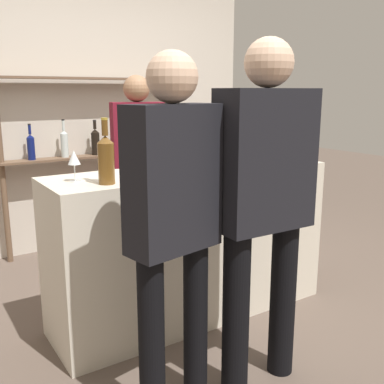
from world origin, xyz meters
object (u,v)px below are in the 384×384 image
Objects in this scene: counter_bottle_0 at (165,147)px; counter_bottle_2 at (189,147)px; ice_bucket at (225,150)px; customer_center at (264,193)px; customer_left at (173,211)px; wine_glass at (74,159)px; counter_bottle_1 at (106,158)px; server_behind_counter at (138,158)px; counter_bottle_3 at (252,147)px.

counter_bottle_0 is 0.17m from counter_bottle_2.
customer_center reaches higher than ice_bucket.
wine_glass is at bearing 2.75° from customer_left.
counter_bottle_2 is at bearing -46.80° from customer_left.
server_behind_counter is at bearing 56.14° from counter_bottle_1.
counter_bottle_3 is (1.05, 0.02, -0.01)m from counter_bottle_1.
counter_bottle_1 is 1.04× the size of counter_bottle_3.
counter_bottle_0 reaches higher than counter_bottle_3.
customer_left is at bearing 84.58° from customer_center.
customer_center is (-0.19, -1.75, 0.06)m from server_behind_counter.
counter_bottle_3 is 1.18m from wine_glass.
customer_center is (-0.15, -0.91, -0.12)m from counter_bottle_2.
ice_bucket is 0.13× the size of customer_center.
wine_glass is 0.81m from customer_left.
counter_bottle_0 is 0.59m from counter_bottle_3.
customer_left is at bearing -126.44° from counter_bottle_2.
wine_glass is at bearing -168.71° from counter_bottle_0.
server_behind_counter reaches higher than ice_bucket.
counter_bottle_1 is 0.21× the size of customer_left.
counter_bottle_0 is at bearing -0.23° from server_behind_counter.
counter_bottle_3 is at bearing -30.54° from counter_bottle_2.
customer_left reaches higher than counter_bottle_2.
counter_bottle_0 is 0.21× the size of customer_left.
server_behind_counter is at bearing 87.57° from counter_bottle_2.
counter_bottle_2 is at bearing -7.71° from customer_center.
ice_bucket is (1.02, -0.04, -0.02)m from wine_glass.
wine_glass is (-0.12, 0.16, -0.01)m from counter_bottle_1.
server_behind_counter is at bearing 76.15° from counter_bottle_0.
server_behind_counter is at bearing 100.15° from ice_bucket.
customer_center is at bearing -114.46° from ice_bucket.
customer_left is 0.96× the size of customer_center.
counter_bottle_1 is 1.55× the size of ice_bucket.
customer_center is at bearing -51.67° from wine_glass.
counter_bottle_3 is (0.36, -0.22, -0.00)m from counter_bottle_2.
server_behind_counter is 0.98× the size of customer_left.
customer_center reaches higher than customer_left.
ice_bucket is (-0.16, 0.09, -0.02)m from counter_bottle_3.
server_behind_counter reaches higher than wine_glass.
counter_bottle_0 is 0.21× the size of server_behind_counter.
wine_glass is at bearing 40.05° from customer_center.
counter_bottle_2 is at bearing 19.08° from counter_bottle_1.
customer_left is (-1.00, -0.64, -0.15)m from counter_bottle_3.
ice_bucket is at bearing 149.76° from counter_bottle_3.
counter_bottle_2 is at bearing -17.35° from counter_bottle_0.
counter_bottle_2 is 0.82m from wine_glass.
customer_center reaches higher than counter_bottle_0.
counter_bottle_1 is at bearing -172.75° from ice_bucket.
ice_bucket reaches higher than wine_glass.
counter_bottle_2 is 0.24m from ice_bucket.
counter_bottle_0 is at bearing -37.92° from customer_left.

